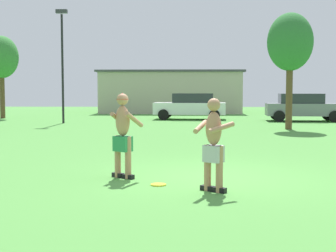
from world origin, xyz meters
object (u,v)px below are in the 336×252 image
(player_with_cap, at_px, (123,131))
(player_in_gray, at_px, (213,143))
(car_white_near_post, at_px, (191,106))
(tree_right_field, at_px, (1,58))
(lamp_post, at_px, (62,54))
(tree_behind_players, at_px, (290,43))
(frisbee, at_px, (158,185))
(car_gray_mid_lot, at_px, (303,107))

(player_with_cap, relative_size, player_in_gray, 1.05)
(car_white_near_post, height_order, tree_right_field, tree_right_field)
(lamp_post, distance_m, tree_right_field, 6.50)
(player_in_gray, bearing_deg, tree_behind_players, 72.81)
(player_in_gray, distance_m, frisbee, 1.44)
(player_with_cap, distance_m, tree_right_field, 22.85)
(car_white_near_post, bearing_deg, tree_right_field, 176.59)
(player_in_gray, xyz_separation_m, frisbee, (-1.02, 0.54, -0.87))
(frisbee, xyz_separation_m, car_gray_mid_lot, (7.30, 18.91, 0.81))
(player_with_cap, relative_size, lamp_post, 0.29)
(frisbee, distance_m, car_white_near_post, 20.32)
(frisbee, distance_m, car_gray_mid_lot, 20.29)
(player_in_gray, distance_m, car_gray_mid_lot, 20.44)
(car_gray_mid_lot, relative_size, tree_behind_players, 0.84)
(tree_right_field, bearing_deg, lamp_post, -40.79)
(lamp_post, height_order, tree_right_field, lamp_post)
(car_white_near_post, bearing_deg, frisbee, -92.41)
(player_with_cap, relative_size, tree_behind_players, 0.33)
(lamp_post, bearing_deg, frisbee, -70.12)
(tree_right_field, relative_size, tree_behind_players, 0.98)
(frisbee, xyz_separation_m, car_white_near_post, (0.85, 20.29, 0.81))
(tree_behind_players, bearing_deg, tree_right_field, 154.23)
(frisbee, distance_m, lamp_post, 18.18)
(car_white_near_post, height_order, tree_behind_players, tree_behind_players)
(lamp_post, xyz_separation_m, tree_behind_players, (11.31, -3.59, 0.23))
(player_in_gray, bearing_deg, frisbee, 151.88)
(car_white_near_post, xyz_separation_m, tree_behind_players, (4.40, -7.13, 3.09))
(player_with_cap, bearing_deg, tree_behind_players, 64.10)
(frisbee, relative_size, tree_behind_players, 0.06)
(car_gray_mid_lot, relative_size, tree_right_field, 0.86)
(car_white_near_post, relative_size, tree_right_field, 0.86)
(player_with_cap, bearing_deg, tree_right_field, 116.74)
(car_white_near_post, height_order, lamp_post, lamp_post)
(tree_behind_players, bearing_deg, car_gray_mid_lot, 70.45)
(frisbee, height_order, tree_behind_players, tree_behind_players)
(player_with_cap, relative_size, car_gray_mid_lot, 0.40)
(player_with_cap, height_order, car_white_near_post, player_with_cap)
(player_with_cap, relative_size, car_white_near_post, 0.40)
(frisbee, bearing_deg, car_gray_mid_lot, 68.90)
(car_gray_mid_lot, bearing_deg, lamp_post, -170.79)
(player_in_gray, xyz_separation_m, tree_right_field, (-11.99, 21.53, 2.90))
(car_white_near_post, distance_m, car_gray_mid_lot, 6.59)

